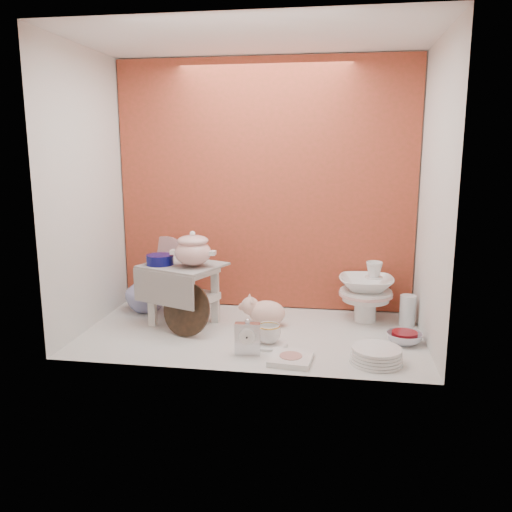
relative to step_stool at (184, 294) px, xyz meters
The scene contains 17 objects.
ground 0.45m from the step_stool, 13.02° to the right, with size 1.80×1.80×0.00m, color silver.
niche_shell 0.86m from the step_stool, 12.24° to the left, with size 1.86×1.03×1.53m.
step_stool is the anchor object (origin of this frame).
soup_tureen 0.29m from the step_stool, 33.95° to the right, with size 0.24×0.24×0.20m, color white, non-canonical shape.
cobalt_bowl 0.24m from the step_stool, 167.50° to the right, with size 0.15×0.15×0.06m, color #0B0C53.
floral_platter 0.42m from the step_stool, 121.47° to the left, with size 0.44×0.05×0.44m, color silver, non-canonical shape.
blue_white_vase 0.36m from the step_stool, 146.02° to the left, with size 0.25×0.25×0.26m, color silver.
lacquer_tray 0.19m from the step_stool, 69.39° to the right, with size 0.29×0.09×0.28m, color black, non-canonical shape.
mantel_clock 0.59m from the step_stool, 42.28° to the right, with size 0.12×0.04×0.18m, color silver.
plush_pig 0.48m from the step_stool, ahead, with size 0.26×0.18×0.15m, color beige.
teacup_saucer 0.60m from the step_stool, 26.25° to the right, with size 0.19×0.19×0.01m, color white.
gold_rim_teacup 0.58m from the step_stool, 26.25° to the right, with size 0.12×0.12×0.10m, color white.
lattice_dish 0.80m from the step_stool, 34.66° to the right, with size 0.19×0.19×0.03m, color white.
dinner_plate_stack 1.12m from the step_stool, 21.05° to the right, with size 0.24×0.24×0.07m, color white.
crystal_bowl 1.21m from the step_stool, ahead, with size 0.18×0.18×0.06m, color silver.
clear_glass_vase 1.25m from the step_stool, ahead, with size 0.09×0.09×0.17m, color silver.
porcelain_tower 1.03m from the step_stool, 11.53° to the left, with size 0.31×0.31×0.35m, color white, non-canonical shape.
Camera 1 is at (0.43, -2.63, 0.97)m, focal length 36.63 mm.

